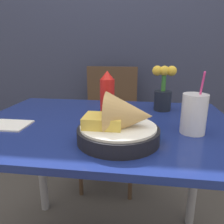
{
  "coord_description": "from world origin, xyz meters",
  "views": [
    {
      "loc": [
        0.15,
        -0.85,
        1.05
      ],
      "look_at": [
        0.04,
        -0.06,
        0.81
      ],
      "focal_mm": 35.0,
      "sensor_mm": 36.0,
      "label": 1
    }
  ],
  "objects_px": {
    "food_basket": "(122,125)",
    "ketchup_bottle": "(107,95)",
    "flower_vase": "(163,91)",
    "chair_far_window": "(111,115)",
    "drink_cup": "(194,115)"
  },
  "relations": [
    {
      "from": "food_basket",
      "to": "ketchup_bottle",
      "type": "height_order",
      "value": "ketchup_bottle"
    },
    {
      "from": "ketchup_bottle",
      "to": "flower_vase",
      "type": "distance_m",
      "value": 0.29
    },
    {
      "from": "chair_far_window",
      "to": "food_basket",
      "type": "distance_m",
      "value": 1.02
    },
    {
      "from": "drink_cup",
      "to": "ketchup_bottle",
      "type": "bearing_deg",
      "value": 155.59
    },
    {
      "from": "chair_far_window",
      "to": "food_basket",
      "type": "height_order",
      "value": "food_basket"
    },
    {
      "from": "chair_far_window",
      "to": "drink_cup",
      "type": "xyz_separation_m",
      "value": [
        0.42,
        -0.86,
        0.28
      ]
    },
    {
      "from": "chair_far_window",
      "to": "flower_vase",
      "type": "height_order",
      "value": "flower_vase"
    },
    {
      "from": "chair_far_window",
      "to": "drink_cup",
      "type": "bearing_deg",
      "value": -63.66
    },
    {
      "from": "chair_far_window",
      "to": "food_basket",
      "type": "xyz_separation_m",
      "value": [
        0.18,
        -0.97,
        0.27
      ]
    },
    {
      "from": "chair_far_window",
      "to": "flower_vase",
      "type": "xyz_separation_m",
      "value": [
        0.34,
        -0.56,
        0.31
      ]
    },
    {
      "from": "drink_cup",
      "to": "flower_vase",
      "type": "relative_size",
      "value": 1.03
    },
    {
      "from": "chair_far_window",
      "to": "food_basket",
      "type": "relative_size",
      "value": 3.39
    },
    {
      "from": "flower_vase",
      "to": "drink_cup",
      "type": "bearing_deg",
      "value": -74.08
    },
    {
      "from": "food_basket",
      "to": "drink_cup",
      "type": "bearing_deg",
      "value": 24.26
    },
    {
      "from": "ketchup_bottle",
      "to": "flower_vase",
      "type": "height_order",
      "value": "flower_vase"
    }
  ]
}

